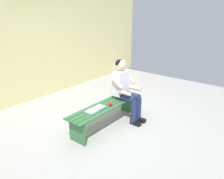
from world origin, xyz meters
TOP-DOWN VIEW (x-y plane):
  - ground_plane at (1.04, 1.00)m, footprint 10.00×7.00m
  - brick_wall at (0.50, -2.47)m, footprint 9.50×0.24m
  - bench_near at (0.00, 0.00)m, footprint 1.79×0.45m
  - person_seated at (-0.49, 0.10)m, footprint 0.50×0.69m
  - apple at (-0.03, 0.09)m, footprint 0.08×0.08m
  - book_open at (0.29, -0.01)m, footprint 0.41×0.16m

SIDE VIEW (x-z plane):
  - ground_plane at x=1.04m, z-range -0.04..0.00m
  - bench_near at x=0.00m, z-range 0.12..0.57m
  - book_open at x=0.29m, z-range 0.45..0.47m
  - apple at x=-0.03m, z-range 0.45..0.53m
  - person_seated at x=-0.49m, z-range 0.06..1.32m
  - brick_wall at x=0.50m, z-range 0.00..2.60m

